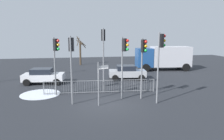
% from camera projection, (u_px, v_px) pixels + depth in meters
% --- Properties ---
extents(ground_plane, '(60.00, 60.00, 0.00)m').
position_uv_depth(ground_plane, '(106.00, 104.00, 14.11)').
color(ground_plane, '#26282D').
extents(traffic_light_rear_left, '(0.37, 0.55, 4.42)m').
position_uv_depth(traffic_light_rear_left, '(143.00, 55.00, 14.67)').
color(traffic_light_rear_left, slate).
rests_on(traffic_light_rear_left, ground).
extents(traffic_light_rear_right, '(0.37, 0.56, 4.57)m').
position_uv_depth(traffic_light_rear_right, '(71.00, 55.00, 13.64)').
color(traffic_light_rear_right, slate).
rests_on(traffic_light_rear_right, ground).
extents(traffic_light_foreground_left, '(0.35, 0.57, 5.17)m').
position_uv_depth(traffic_light_foreground_left, '(103.00, 46.00, 16.45)').
color(traffic_light_foreground_left, slate).
rests_on(traffic_light_foreground_left, ground).
extents(traffic_light_mid_right, '(0.56, 0.36, 4.82)m').
position_uv_depth(traffic_light_mid_right, '(160.00, 52.00, 13.74)').
color(traffic_light_mid_right, slate).
rests_on(traffic_light_mid_right, ground).
extents(traffic_light_foreground_right, '(0.48, 0.45, 4.47)m').
position_uv_depth(traffic_light_foreground_right, '(56.00, 53.00, 15.48)').
color(traffic_light_foreground_right, slate).
rests_on(traffic_light_foreground_right, ground).
extents(traffic_light_mid_left, '(0.47, 0.46, 4.50)m').
position_uv_depth(traffic_light_mid_left, '(124.00, 54.00, 14.63)').
color(traffic_light_mid_left, slate).
rests_on(traffic_light_mid_left, ground).
extents(direction_sign_post, '(0.75, 0.32, 2.90)m').
position_uv_depth(direction_sign_post, '(99.00, 81.00, 13.57)').
color(direction_sign_post, slate).
rests_on(direction_sign_post, ground).
extents(pedestrian_guard_railing, '(8.89, 0.67, 1.07)m').
position_uv_depth(pedestrian_guard_railing, '(100.00, 87.00, 16.60)').
color(pedestrian_guard_railing, slate).
rests_on(pedestrian_guard_railing, ground).
extents(car_silver_near, '(3.98, 2.31, 1.47)m').
position_uv_depth(car_silver_near, '(127.00, 72.00, 21.85)').
color(car_silver_near, '#B2B5BA').
rests_on(car_silver_near, ground).
extents(car_white_mid, '(3.97, 2.30, 1.47)m').
position_uv_depth(car_white_mid, '(43.00, 76.00, 19.87)').
color(car_white_mid, silver).
rests_on(car_white_mid, ground).
extents(delivery_truck, '(7.26, 3.36, 3.10)m').
position_uv_depth(delivery_truck, '(164.00, 57.00, 27.49)').
color(delivery_truck, silver).
rests_on(delivery_truck, ground).
extents(bare_tree_left, '(1.48, 1.45, 4.44)m').
position_uv_depth(bare_tree_left, '(80.00, 51.00, 31.99)').
color(bare_tree_left, '#473828').
rests_on(bare_tree_left, ground).
extents(snow_patch_kerb, '(3.09, 3.09, 0.01)m').
position_uv_depth(snow_patch_kerb, '(40.00, 94.00, 16.40)').
color(snow_patch_kerb, silver).
rests_on(snow_patch_kerb, ground).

